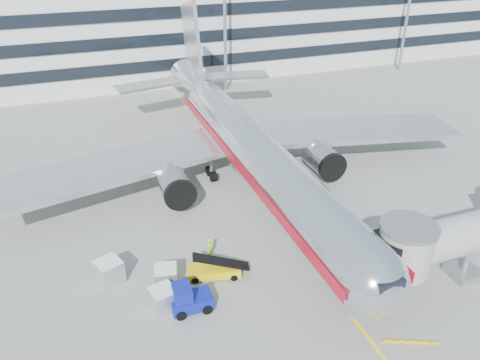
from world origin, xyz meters
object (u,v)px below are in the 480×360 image
object	(u,v)px
main_jet	(247,146)
belt_loader	(214,270)
cargo_container_front	(166,277)
cargo_container_right	(109,271)
baggage_tug	(189,299)
cargo_container_left	(163,299)
ramp_worker	(210,249)

from	to	relation	value
main_jet	belt_loader	bearing A→B (deg)	-120.75
main_jet	cargo_container_front	size ratio (longest dim) A/B	25.66
main_jet	cargo_container_right	world-z (taller)	main_jet
main_jet	baggage_tug	bearing A→B (deg)	-123.55
belt_loader	baggage_tug	size ratio (longest dim) A/B	1.50
baggage_tug	cargo_container_right	bearing A→B (deg)	134.37
baggage_tug	cargo_container_left	world-z (taller)	baggage_tug
belt_loader	cargo_container_right	distance (m)	7.96
main_jet	baggage_tug	distance (m)	19.25
belt_loader	cargo_container_left	distance (m)	4.90
main_jet	ramp_worker	bearing A→B (deg)	-124.43
main_jet	belt_loader	xyz separation A→B (m)	(-7.74, -13.01, -3.64)
cargo_container_front	ramp_worker	world-z (taller)	ramp_worker
cargo_container_left	ramp_worker	bearing A→B (deg)	42.41
baggage_tug	cargo_container_front	distance (m)	3.07
belt_loader	cargo_container_left	bearing A→B (deg)	-154.51
ramp_worker	cargo_container_right	bearing A→B (deg)	131.53
cargo_container_front	belt_loader	bearing A→B (deg)	-1.67
belt_loader	ramp_worker	world-z (taller)	belt_loader
cargo_container_right	baggage_tug	bearing A→B (deg)	-45.63
main_jet	ramp_worker	distance (m)	13.42
cargo_container_front	ramp_worker	bearing A→B (deg)	27.91
baggage_tug	cargo_container_front	bearing A→B (deg)	108.53
cargo_container_right	cargo_container_front	size ratio (longest dim) A/B	1.16
cargo_container_front	main_jet	bearing A→B (deg)	48.39
main_jet	cargo_container_right	xyz separation A→B (m)	(-15.38, -10.80, -3.29)
cargo_container_right	main_jet	bearing A→B (deg)	35.08
main_jet	belt_loader	size ratio (longest dim) A/B	11.42
main_jet	cargo_container_left	world-z (taller)	main_jet
baggage_tug	ramp_worker	size ratio (longest dim) A/B	1.60
belt_loader	baggage_tug	world-z (taller)	baggage_tug
cargo_container_right	ramp_worker	size ratio (longest dim) A/B	1.24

